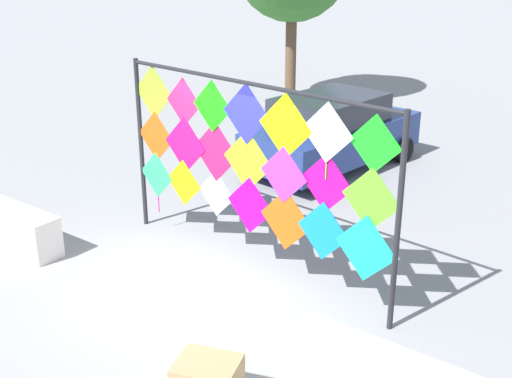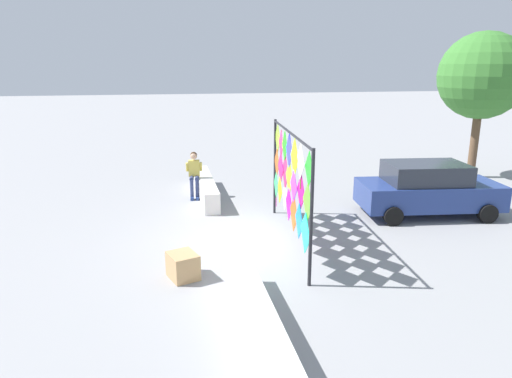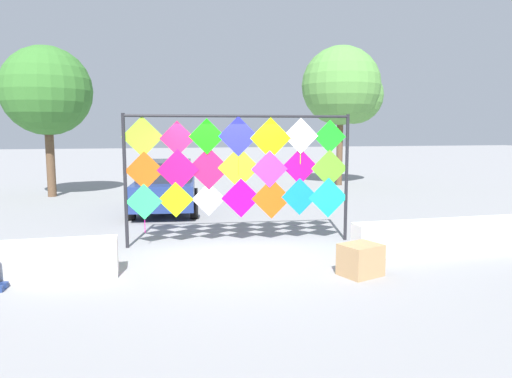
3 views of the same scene
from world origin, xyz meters
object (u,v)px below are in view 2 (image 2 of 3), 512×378
object	(u,v)px
kite_display_rack	(290,176)
parked_car	(428,189)
seated_vendor	(194,171)
cardboard_box_large	(183,266)
tree_palm_like	(484,75)

from	to	relation	value
kite_display_rack	parked_car	distance (m)	4.71
seated_vendor	cardboard_box_large	world-z (taller)	seated_vendor
seated_vendor	parked_car	distance (m)	7.09
seated_vendor	cardboard_box_large	xyz separation A→B (m)	(5.89, -0.67, -0.60)
seated_vendor	cardboard_box_large	distance (m)	5.96
kite_display_rack	seated_vendor	bearing A→B (deg)	-156.58
kite_display_rack	tree_palm_like	bearing A→B (deg)	120.75
kite_display_rack	cardboard_box_large	size ratio (longest dim) A/B	7.57
parked_car	tree_palm_like	xyz separation A→B (m)	(-3.88, 4.29, 3.03)
seated_vendor	tree_palm_like	world-z (taller)	tree_palm_like
tree_palm_like	parked_car	bearing A→B (deg)	-47.84
seated_vendor	tree_palm_like	distance (m)	11.07
kite_display_rack	cardboard_box_large	xyz separation A→B (m)	(1.45, -2.59, -1.40)
cardboard_box_large	tree_palm_like	size ratio (longest dim) A/B	0.12
seated_vendor	parked_car	xyz separation A→B (m)	(3.13, 6.36, -0.10)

